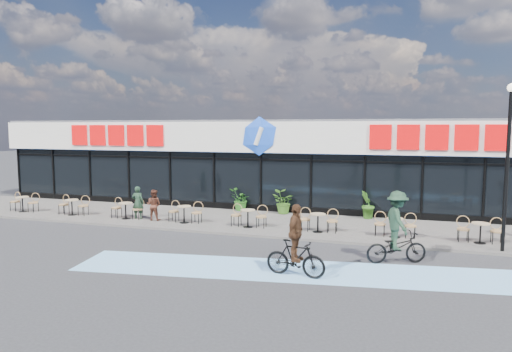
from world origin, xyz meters
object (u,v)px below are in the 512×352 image
at_px(potted_plant_left, 240,200).
at_px(cyclist_a, 296,248).
at_px(bistro_set_0, 24,202).
at_px(patron_right, 154,205).
at_px(patron_left, 138,202).
at_px(lamp_post, 508,154).
at_px(cyclist_b, 397,233).
at_px(potted_plant_mid, 282,202).
at_px(potted_plant_right, 368,205).

height_order(potted_plant_left, cyclist_a, cyclist_a).
xyz_separation_m(bistro_set_0, patron_right, (7.24, -0.02, 0.24)).
bearing_deg(patron_right, potted_plant_left, -133.94).
bearing_deg(patron_right, bistro_set_0, -4.27).
distance_m(potted_plant_left, cyclist_a, 9.97).
bearing_deg(patron_left, lamp_post, 165.92).
xyz_separation_m(patron_left, patron_right, (0.88, -0.13, -0.05)).
xyz_separation_m(lamp_post, potted_plant_left, (-10.88, 4.40, -2.72)).
distance_m(potted_plant_left, cyclist_b, 9.96).
height_order(potted_plant_left, patron_right, patron_right).
distance_m(lamp_post, patron_left, 14.88).
bearing_deg(potted_plant_left, cyclist_b, -41.24).
relative_size(potted_plant_left, cyclist_b, 0.48).
relative_size(potted_plant_mid, cyclist_b, 0.49).
distance_m(potted_plant_right, patron_left, 10.40).
bearing_deg(cyclist_a, lamp_post, 35.45).
bearing_deg(patron_right, cyclist_b, 159.05).
relative_size(cyclist_a, cyclist_b, 0.92).
bearing_deg(bistro_set_0, potted_plant_left, 18.63).
height_order(potted_plant_right, cyclist_a, cyclist_a).
height_order(lamp_post, cyclist_b, lamp_post).
bearing_deg(potted_plant_right, cyclist_a, -99.53).
bearing_deg(cyclist_b, patron_right, 163.14).
xyz_separation_m(potted_plant_mid, patron_right, (-5.07, -3.25, 0.13)).
relative_size(potted_plant_mid, cyclist_a, 0.54).
xyz_separation_m(potted_plant_left, cyclist_a, (4.77, -8.76, 0.18)).
relative_size(bistro_set_0, potted_plant_mid, 1.37).
bearing_deg(potted_plant_mid, patron_right, -147.35).
xyz_separation_m(patron_left, cyclist_a, (8.51, -5.46, -0.02)).
xyz_separation_m(bistro_set_0, potted_plant_left, (10.10, 3.40, 0.09)).
distance_m(bistro_set_0, cyclist_a, 15.80).
bearing_deg(cyclist_b, potted_plant_mid, 129.59).
bearing_deg(cyclist_a, cyclist_b, 38.90).
height_order(patron_left, cyclist_a, cyclist_a).
bearing_deg(potted_plant_mid, potted_plant_right, -0.69).
bearing_deg(potted_plant_mid, cyclist_a, -73.40).
distance_m(patron_left, cyclist_b, 11.69).
height_order(potted_plant_mid, patron_right, patron_right).
bearing_deg(lamp_post, cyclist_b, -147.55).
xyz_separation_m(potted_plant_left, potted_plant_mid, (2.21, -0.18, 0.01)).
xyz_separation_m(lamp_post, potted_plant_right, (-4.68, 4.18, -2.62)).
bearing_deg(bistro_set_0, potted_plant_right, 11.03).
bearing_deg(cyclist_b, lamp_post, 32.45).
bearing_deg(potted_plant_right, patron_right, -160.55).
distance_m(potted_plant_mid, cyclist_a, 8.95).
xyz_separation_m(potted_plant_mid, cyclist_b, (5.28, -6.38, 0.30)).
bearing_deg(cyclist_b, potted_plant_right, 101.49).
distance_m(potted_plant_mid, potted_plant_right, 3.99).
height_order(bistro_set_0, potted_plant_right, potted_plant_right).
xyz_separation_m(potted_plant_mid, patron_left, (-5.95, -3.12, 0.18)).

